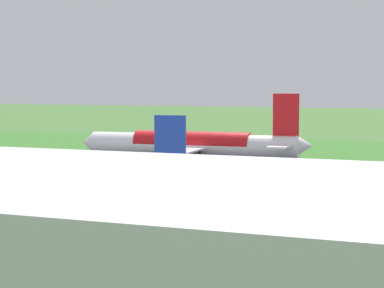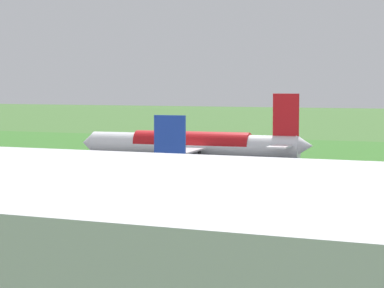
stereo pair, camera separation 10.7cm
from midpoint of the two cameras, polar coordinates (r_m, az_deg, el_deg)
name	(u,v)px [view 2 (the right image)]	position (r m, az deg, el deg)	size (l,w,h in m)	color
ground_plane	(197,164)	(166.67, 0.40, -1.55)	(800.00, 800.00, 0.00)	#3D662D
runway_asphalt	(197,164)	(166.67, 0.40, -1.54)	(600.00, 31.97, 0.06)	#2D3033
apron_concrete	(69,198)	(119.35, -9.34, -4.06)	(440.00, 110.00, 0.05)	gray
grass_verge_foreground	(254,149)	(204.88, 4.71, -0.41)	(600.00, 80.00, 0.04)	#346B27
airliner_main	(194,145)	(166.59, 0.14, -0.05)	(54.14, 44.30, 15.88)	white
airliner_parked_mid	(62,177)	(115.97, -9.82, -2.51)	(45.78, 37.45, 13.36)	white
service_truck_fuel	(359,173)	(142.41, 12.62, -2.15)	(4.61, 6.19, 2.65)	#B21914
no_stopping_sign	(245,143)	(209.21, 4.08, 0.09)	(0.60, 0.10, 2.47)	slate
traffic_cone_orange	(228,148)	(207.37, 2.77, -0.27)	(0.40, 0.40, 0.55)	orange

